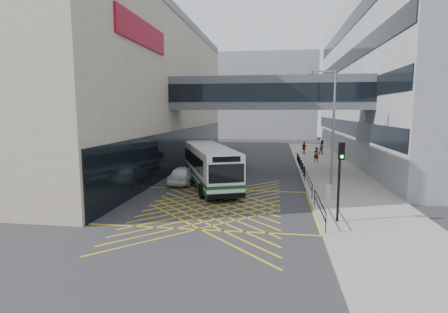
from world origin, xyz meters
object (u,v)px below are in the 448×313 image
at_px(car_dark, 235,157).
at_px(litter_bin, 327,191).
at_px(bus, 210,165).
at_px(car_silver, 238,161).
at_px(pedestrian_a, 316,155).
at_px(pedestrian_c, 304,148).
at_px(pedestrian_b, 322,147).
at_px(car_white, 184,175).
at_px(street_lamp, 331,123).
at_px(traffic_light, 340,171).

relative_size(car_dark, litter_bin, 4.61).
relative_size(bus, car_silver, 2.52).
bearing_deg(pedestrian_a, pedestrian_c, -102.67).
height_order(litter_bin, pedestrian_b, pedestrian_b).
height_order(car_dark, car_silver, car_silver).
bearing_deg(pedestrian_b, car_white, -154.86).
xyz_separation_m(car_dark, car_silver, (0.72, -3.77, 0.05)).
height_order(bus, pedestrian_c, bus).
bearing_deg(litter_bin, pedestrian_b, 83.68).
distance_m(bus, car_dark, 13.00).
bearing_deg(car_silver, street_lamp, 126.60).
xyz_separation_m(bus, street_lamp, (9.05, -0.71, 3.37)).
bearing_deg(pedestrian_c, traffic_light, 120.00).
height_order(car_white, car_dark, car_white).
relative_size(litter_bin, pedestrian_b, 0.48).
height_order(car_white, pedestrian_b, pedestrian_b).
bearing_deg(pedestrian_c, car_white, 92.41).
xyz_separation_m(car_white, litter_bin, (10.81, -3.87, -0.13)).
xyz_separation_m(bus, pedestrian_c, (8.93, 20.93, -0.73)).
bearing_deg(car_silver, bus, 80.61).
bearing_deg(street_lamp, pedestrian_a, 88.08).
xyz_separation_m(pedestrian_b, pedestrian_c, (-2.32, 0.35, -0.14)).
height_order(car_silver, litter_bin, car_silver).
xyz_separation_m(car_white, pedestrian_b, (13.47, 20.14, 0.35)).
relative_size(car_white, pedestrian_a, 2.81).
height_order(litter_bin, pedestrian_c, pedestrian_c).
height_order(car_white, car_silver, car_white).
bearing_deg(car_dark, litter_bin, 109.92).
distance_m(car_white, pedestrian_b, 24.23).
bearing_deg(pedestrian_c, pedestrian_a, 126.73).
relative_size(bus, car_white, 2.43).
relative_size(car_silver, street_lamp, 0.53).
bearing_deg(street_lamp, car_dark, 122.64).
bearing_deg(street_lamp, bus, 176.14).
height_order(car_white, street_lamp, street_lamp).
xyz_separation_m(bus, litter_bin, (8.59, -3.43, -1.07)).
xyz_separation_m(car_dark, street_lamp, (8.53, -13.66, 4.40)).
height_order(car_dark, litter_bin, car_dark).
height_order(street_lamp, pedestrian_c, street_lamp).
relative_size(car_white, pedestrian_b, 2.50).
bearing_deg(traffic_light, car_silver, 105.45).
bearing_deg(pedestrian_a, traffic_light, 68.30).
xyz_separation_m(street_lamp, pedestrian_b, (2.20, 21.29, -3.96)).
bearing_deg(car_dark, pedestrian_a, 176.75).
distance_m(car_white, pedestrian_a, 17.63).
bearing_deg(bus, car_silver, 60.61).
height_order(bus, car_silver, bus).
bearing_deg(pedestrian_a, car_dark, -15.39).
xyz_separation_m(bus, pedestrian_a, (9.69, 13.44, -0.69)).
height_order(bus, litter_bin, bus).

